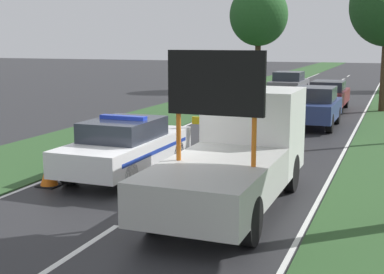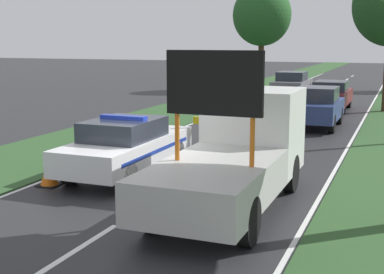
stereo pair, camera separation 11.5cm
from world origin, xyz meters
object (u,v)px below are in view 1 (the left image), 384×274
traffic_cone_lane_edge (172,179)px  roadside_tree_near_left (259,15)px  traffic_cone_centre_front (289,139)px  queued_car_hatch_blue (315,107)px  queued_car_suv_grey (289,83)px  police_car (126,146)px  road_barrier (242,125)px  traffic_cone_behind_barrier (220,135)px  pedestrian_civilian (254,123)px  traffic_cone_near_truck (49,172)px  work_truck (239,151)px  police_officer (217,123)px  queued_car_wagon_maroon (328,95)px  traffic_cone_near_police (138,141)px

traffic_cone_lane_edge → roadside_tree_near_left: size_ratio=0.08×
traffic_cone_centre_front → roadside_tree_near_left: 22.38m
queued_car_hatch_blue → queued_car_suv_grey: size_ratio=0.91×
police_car → road_barrier: size_ratio=1.39×
traffic_cone_behind_barrier → roadside_tree_near_left: roadside_tree_near_left is taller
pedestrian_civilian → traffic_cone_lane_edge: pedestrian_civilian is taller
traffic_cone_behind_barrier → roadside_tree_near_left: 21.70m
traffic_cone_near_truck → queued_car_hatch_blue: 12.27m
road_barrier → traffic_cone_near_truck: road_barrier is taller
traffic_cone_behind_barrier → work_truck: bearing=-68.5°
traffic_cone_lane_edge → queued_car_suv_grey: queued_car_suv_grey is taller
road_barrier → queued_car_suv_grey: 18.14m
road_barrier → police_officer: bearing=-122.1°
queued_car_wagon_maroon → roadside_tree_near_left: roadside_tree_near_left is taller
police_car → queued_car_wagon_maroon: police_car is taller
police_officer → traffic_cone_centre_front: police_officer is taller
police_car → traffic_cone_centre_front: bearing=59.8°
police_officer → traffic_cone_near_police: 2.66m
traffic_cone_centre_front → queued_car_suv_grey: size_ratio=0.17×
work_truck → queued_car_hatch_blue: size_ratio=1.47×
traffic_cone_near_truck → queued_car_hatch_blue: bearing=68.0°
pedestrian_civilian → road_barrier: bearing=111.2°
police_car → queued_car_suv_grey: bearing=96.0°
police_officer → pedestrian_civilian: size_ratio=0.96×
police_officer → queued_car_wagon_maroon: bearing=-70.7°
roadside_tree_near_left → police_car: bearing=-83.3°
traffic_cone_near_police → queued_car_wagon_maroon: 13.35m
police_car → road_barrier: police_car is taller
queued_car_hatch_blue → queued_car_suv_grey: queued_car_hatch_blue is taller
police_officer → traffic_cone_centre_front: size_ratio=2.28×
traffic_cone_near_truck → queued_car_suv_grey: queued_car_suv_grey is taller
road_barrier → traffic_cone_near_truck: 6.62m
traffic_cone_behind_barrier → queued_car_suv_grey: 17.39m
work_truck → traffic_cone_near_police: (-4.53, 4.16, -0.81)m
traffic_cone_near_police → traffic_cone_behind_barrier: traffic_cone_near_police is taller
pedestrian_civilian → traffic_cone_near_truck: pedestrian_civilian is taller
work_truck → traffic_cone_centre_front: (-0.05, 5.96, -0.77)m
queued_car_hatch_blue → traffic_cone_centre_front: bearing=89.6°
road_barrier → roadside_tree_near_left: roadside_tree_near_left is taller
roadside_tree_near_left → traffic_cone_behind_barrier: bearing=-79.0°
road_barrier → roadside_tree_near_left: (-4.97, 21.43, 4.40)m
traffic_cone_behind_barrier → queued_car_wagon_maroon: 10.91m
pedestrian_civilian → queued_car_wagon_maroon: bearing=68.6°
police_officer → traffic_cone_near_truck: size_ratio=2.41×
police_car → traffic_cone_behind_barrier: police_car is taller
police_officer → queued_car_wagon_maroon: 12.42m
police_officer → traffic_cone_near_police: bearing=34.9°
traffic_cone_near_truck → queued_car_wagon_maroon: (4.40, 17.16, 0.43)m
traffic_cone_near_police → traffic_cone_lane_edge: 4.80m
traffic_cone_centre_front → traffic_cone_near_police: bearing=-158.1°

